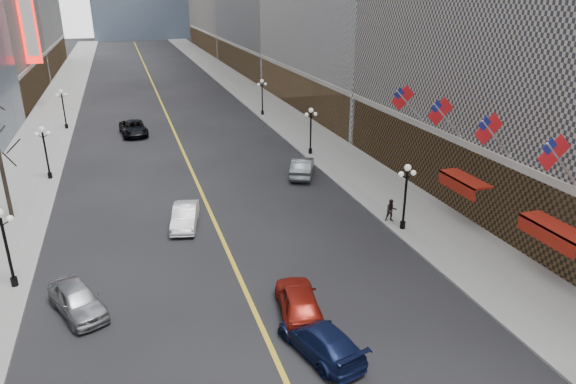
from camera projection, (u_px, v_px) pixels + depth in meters
sidewalk_east at (270, 108)px, 70.58m from camera, size 6.00×230.00×0.15m
sidewalk_west at (50, 123)px, 62.61m from camera, size 6.00×230.00×0.15m
lane_line at (160, 101)px, 75.49m from camera, size 0.25×200.00×0.02m
streetlamp_east_1 at (406, 190)px, 33.45m from camera, size 1.26×0.44×4.52m
streetlamp_east_2 at (311, 126)px, 49.41m from camera, size 1.26×0.44×4.52m
streetlamp_east_3 at (262, 93)px, 65.38m from camera, size 1.26×0.44×4.52m
streetlamp_west_1 at (5, 240)px, 26.74m from camera, size 1.26×0.44×4.52m
streetlamp_west_2 at (45, 147)px, 42.70m from camera, size 1.26×0.44×4.52m
streetlamp_west_3 at (63, 105)px, 58.66m from camera, size 1.26×0.44×4.52m
flag_2 at (556, 156)px, 25.76m from camera, size 2.87×0.12×2.87m
flag_3 at (491, 132)px, 30.19m from camera, size 2.87×0.12×2.87m
flag_4 at (442, 114)px, 34.63m from camera, size 2.87×0.12×2.87m
flag_5 at (405, 100)px, 39.06m from camera, size 2.87×0.12×2.87m
awning_b at (553, 229)px, 27.52m from camera, size 1.40×4.00×0.93m
awning_c at (462, 181)px, 34.61m from camera, size 1.40×4.00×0.93m
theatre_marquee at (27, 16)px, 66.60m from camera, size 2.00×0.55×12.00m
car_nb_near at (77, 299)px, 25.39m from camera, size 3.42×4.82×1.53m
car_nb_mid at (185, 216)px, 34.85m from camera, size 2.51×4.71×1.47m
car_nb_far at (134, 128)px, 57.14m from camera, size 3.20×5.96×1.59m
car_sb_near at (320, 339)px, 22.57m from camera, size 3.21×5.23×1.42m
car_sb_mid at (299, 301)px, 25.15m from camera, size 2.69×5.06×1.64m
car_sb_far at (302, 167)px, 44.42m from camera, size 3.66×5.32×1.66m
ped_east_walk at (391, 210)px, 35.27m from camera, size 0.85×0.59×1.60m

